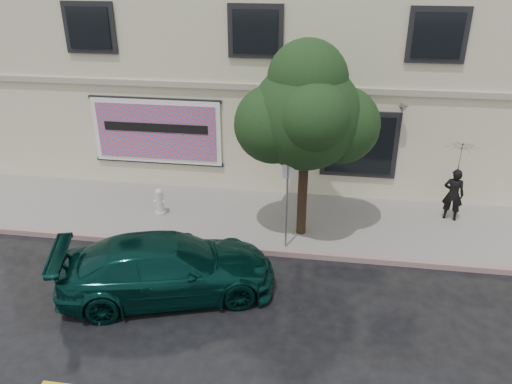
# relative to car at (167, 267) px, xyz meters

# --- Properties ---
(ground) EXTENTS (90.00, 90.00, 0.00)m
(ground) POSITION_rel_car_xyz_m (1.22, 0.50, -0.72)
(ground) COLOR black
(ground) RESTS_ON ground
(sidewalk) EXTENTS (20.00, 3.50, 0.15)m
(sidewalk) POSITION_rel_car_xyz_m (1.22, 3.75, -0.64)
(sidewalk) COLOR gray
(sidewalk) RESTS_ON ground
(curb) EXTENTS (20.00, 0.18, 0.16)m
(curb) POSITION_rel_car_xyz_m (1.22, 2.00, -0.64)
(curb) COLOR slate
(curb) RESTS_ON ground
(building) EXTENTS (20.00, 8.12, 7.00)m
(building) POSITION_rel_car_xyz_m (1.23, 9.50, 2.78)
(building) COLOR beige
(building) RESTS_ON ground
(billboard) EXTENTS (4.30, 0.16, 2.20)m
(billboard) POSITION_rel_car_xyz_m (-1.98, 5.42, 1.34)
(billboard) COLOR white
(billboard) RESTS_ON ground
(car) EXTENTS (5.34, 3.56, 1.43)m
(car) POSITION_rel_car_xyz_m (0.00, 0.00, 0.00)
(car) COLOR #072C28
(car) RESTS_ON ground
(pedestrian) EXTENTS (0.66, 0.53, 1.58)m
(pedestrian) POSITION_rel_car_xyz_m (7.14, 4.45, 0.23)
(pedestrian) COLOR black
(pedestrian) RESTS_ON sidewalk
(umbrella) EXTENTS (1.15, 1.15, 0.70)m
(umbrella) POSITION_rel_car_xyz_m (7.14, 4.45, 1.37)
(umbrella) COLOR black
(umbrella) RESTS_ON pedestrian
(street_tree) EXTENTS (2.77, 2.77, 4.77)m
(street_tree) POSITION_rel_car_xyz_m (2.87, 3.01, 2.80)
(street_tree) COLOR #312515
(street_tree) RESTS_ON sidewalk
(fire_hydrant) EXTENTS (0.34, 0.32, 0.82)m
(fire_hydrant) POSITION_rel_car_xyz_m (-1.36, 3.50, -0.17)
(fire_hydrant) COLOR beige
(fire_hydrant) RESTS_ON sidewalk
(sign_pole) EXTENTS (0.28, 0.13, 2.41)m
(sign_pole) POSITION_rel_car_xyz_m (2.52, 2.20, 0.89)
(sign_pole) COLOR gray
(sign_pole) RESTS_ON sidewalk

